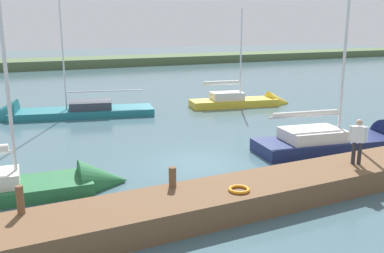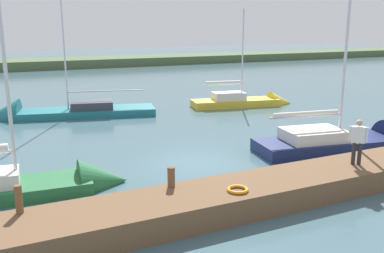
# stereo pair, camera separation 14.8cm
# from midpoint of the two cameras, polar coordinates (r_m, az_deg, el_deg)

# --- Properties ---
(ground_plane) EXTENTS (200.00, 200.00, 0.00)m
(ground_plane) POSITION_cam_midpoint_polar(r_m,az_deg,el_deg) (17.99, 0.55, -4.93)
(ground_plane) COLOR #42606B
(far_shoreline) EXTENTS (180.00, 8.00, 2.40)m
(far_shoreline) POSITION_cam_midpoint_polar(r_m,az_deg,el_deg) (64.00, -19.33, 7.54)
(far_shoreline) COLOR #4C603D
(far_shoreline) RESTS_ON ground_plane
(dock_pier) EXTENTS (19.14, 2.19, 0.79)m
(dock_pier) POSITION_cam_midpoint_polar(r_m,az_deg,el_deg) (14.08, 9.24, -8.71)
(dock_pier) COLOR brown
(dock_pier) RESTS_ON ground_plane
(mooring_post_near) EXTENTS (0.20, 0.20, 0.79)m
(mooring_post_near) POSITION_cam_midpoint_polar(r_m,az_deg,el_deg) (12.19, -22.63, -9.19)
(mooring_post_near) COLOR brown
(mooring_post_near) RESTS_ON dock_pier
(mooring_post_far) EXTENTS (0.23, 0.23, 0.64)m
(mooring_post_far) POSITION_cam_midpoint_polar(r_m,az_deg,el_deg) (13.13, -2.99, -6.88)
(mooring_post_far) COLOR brown
(mooring_post_far) RESTS_ON dock_pier
(life_ring_buoy) EXTENTS (0.66, 0.66, 0.10)m
(life_ring_buoy) POSITION_cam_midpoint_polar(r_m,az_deg,el_deg) (12.96, 6.08, -8.50)
(life_ring_buoy) COLOR orange
(life_ring_buoy) RESTS_ON dock_pier
(sailboat_mid_channel) EXTENTS (7.33, 2.50, 7.43)m
(sailboat_mid_channel) POSITION_cam_midpoint_polar(r_m,az_deg,el_deg) (15.65, -20.14, -7.91)
(sailboat_mid_channel) COLOR #236638
(sailboat_mid_channel) RESTS_ON ground_plane
(sailboat_far_right) EXTENTS (10.91, 4.76, 10.92)m
(sailboat_far_right) POSITION_cam_midpoint_polar(r_m,az_deg,el_deg) (28.35, -18.51, 1.46)
(sailboat_far_right) COLOR #1E6B75
(sailboat_far_right) RESTS_ON ground_plane
(sailboat_near_dock) EXTENTS (8.94, 3.72, 9.54)m
(sailboat_near_dock) POSITION_cam_midpoint_polar(r_m,az_deg,el_deg) (21.58, 21.16, -2.14)
(sailboat_near_dock) COLOR navy
(sailboat_near_dock) RESTS_ON ground_plane
(sailboat_outer_mooring) EXTENTS (7.86, 3.30, 7.78)m
(sailboat_outer_mooring) POSITION_cam_midpoint_polar(r_m,az_deg,el_deg) (31.22, 7.35, 3.12)
(sailboat_outer_mooring) COLOR gold
(sailboat_outer_mooring) RESTS_ON ground_plane
(person_on_dock) EXTENTS (0.47, 0.48, 1.66)m
(person_on_dock) POSITION_cam_midpoint_polar(r_m,az_deg,el_deg) (16.17, 21.37, -1.54)
(person_on_dock) COLOR #28282D
(person_on_dock) RESTS_ON dock_pier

